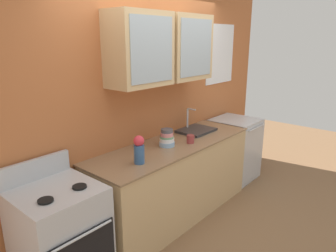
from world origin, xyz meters
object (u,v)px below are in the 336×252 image
object	(u,v)px
sink_faucet	(196,130)
bowl_stack	(167,138)
cup_near_sink	(190,139)
dishwasher	(234,149)
vase	(139,149)
stove_range	(61,239)

from	to	relation	value
sink_faucet	bowl_stack	size ratio (longest dim) A/B	2.36
cup_near_sink	dishwasher	world-z (taller)	cup_near_sink
vase	cup_near_sink	size ratio (longest dim) A/B	2.25
vase	dishwasher	distance (m)	2.14
sink_faucet	stove_range	bearing A→B (deg)	-177.51
sink_faucet	vase	xyz separation A→B (m)	(-1.20, -0.20, 0.12)
stove_range	cup_near_sink	bearing A→B (deg)	-4.55
bowl_stack	vase	distance (m)	0.56
bowl_stack	cup_near_sink	xyz separation A→B (m)	(0.25, -0.14, -0.04)
sink_faucet	dishwasher	distance (m)	0.98
stove_range	sink_faucet	xyz separation A→B (m)	(2.00, 0.09, 0.47)
vase	dishwasher	world-z (taller)	vase
stove_range	cup_near_sink	xyz separation A→B (m)	(1.60, -0.13, 0.49)
cup_near_sink	dishwasher	xyz separation A→B (m)	(1.26, 0.12, -0.50)
cup_near_sink	dishwasher	bearing A→B (deg)	5.59
bowl_stack	vase	bearing A→B (deg)	-167.03
stove_range	bowl_stack	world-z (taller)	bowl_stack
bowl_stack	dishwasher	world-z (taller)	bowl_stack
stove_range	dishwasher	bearing A→B (deg)	-0.09
stove_range	bowl_stack	size ratio (longest dim) A/B	5.67
bowl_stack	stove_range	bearing A→B (deg)	-179.55
sink_faucet	dishwasher	xyz separation A→B (m)	(0.85, -0.09, -0.47)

